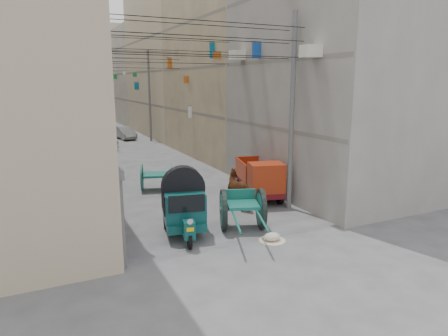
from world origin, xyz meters
TOP-DOWN VIEW (x-y plane):
  - ground at (0.00, 0.00)m, footprint 140.00×140.00m
  - building_row_left at (-8.00, 34.13)m, footprint 8.00×62.00m
  - building_row_right at (8.00, 34.13)m, footprint 8.00×62.00m
  - end_cap_building at (0.00, 66.00)m, footprint 22.00×10.00m
  - shutters_left at (-3.92, 10.38)m, footprint 0.18×14.40m
  - signboards at (-0.01, 21.66)m, footprint 8.22×40.52m
  - ac_units at (3.65, 7.67)m, footprint 0.70×6.55m
  - utility_poles at (0.00, 17.00)m, footprint 7.40×22.20m
  - overhead_cables at (0.00, 14.40)m, footprint 7.40×22.52m
  - auto_rickshaw at (-1.46, 5.11)m, footprint 1.88×2.74m
  - tonga_cart at (0.63, 4.64)m, footprint 2.28×3.53m
  - mini_truck at (3.10, 7.47)m, footprint 2.28×3.60m
  - second_cart at (-0.68, 11.19)m, footprint 1.85×1.74m
  - feed_sack at (1.02, 3.21)m, footprint 0.57×0.45m
  - horse at (1.81, 7.00)m, footprint 1.12×1.96m
  - distant_car_white at (-1.15, 25.22)m, footprint 2.38×3.64m
  - distant_car_grey at (1.69, 30.19)m, footprint 1.60×3.62m
  - distant_car_green at (-0.47, 41.42)m, footprint 2.07×4.66m

SIDE VIEW (x-z plane):
  - ground at x=0.00m, z-range 0.00..0.00m
  - feed_sack at x=1.02m, z-range 0.00..0.28m
  - distant_car_white at x=-1.15m, z-range 0.00..1.15m
  - distant_car_grey at x=1.69m, z-range 0.00..1.16m
  - distant_car_green at x=-0.47m, z-range 0.00..1.33m
  - second_cart at x=-0.68m, z-range 0.04..1.39m
  - tonga_cart at x=0.63m, z-range 0.03..1.53m
  - horse at x=1.81m, z-range 0.00..1.56m
  - mini_truck at x=3.10m, z-range -0.04..1.83m
  - auto_rickshaw at x=-1.46m, z-range 0.17..2.03m
  - shutters_left at x=-3.92m, z-range 0.06..2.93m
  - signboards at x=-0.01m, z-range 0.59..6.27m
  - utility_poles at x=0.00m, z-range 0.00..8.00m
  - building_row_left at x=-8.00m, z-range -0.54..13.46m
  - building_row_right at x=8.00m, z-range -0.54..13.46m
  - end_cap_building at x=0.00m, z-range 0.00..13.00m
  - overhead_cables at x=0.00m, z-range 6.20..7.33m
  - ac_units at x=3.65m, z-range 5.76..9.11m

